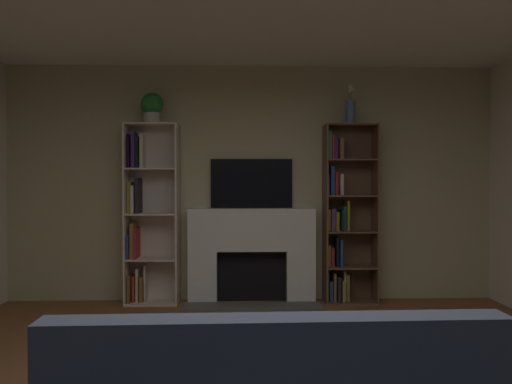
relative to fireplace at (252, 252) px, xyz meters
The scene contains 7 objects.
wall_back_accent 0.81m from the fireplace, 90.00° to the left, with size 5.80×0.06×2.74m, color #BBB187.
fireplace is the anchor object (origin of this frame).
tv 0.80m from the fireplace, 90.00° to the left, with size 0.95×0.06×0.57m, color black.
bookshelf_left 1.28m from the fireplace, behind, with size 0.59×0.33×2.05m.
bookshelf_right 1.14m from the fireplace, ahead, with size 0.59×0.32×2.05m.
potted_plant 2.01m from the fireplace, behind, with size 0.26×0.26×0.36m.
vase_with_flowers 2.00m from the fireplace, ahead, with size 0.12×0.12×0.46m.
Camera 1 is at (-0.11, -2.72, 1.38)m, focal length 35.14 mm.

